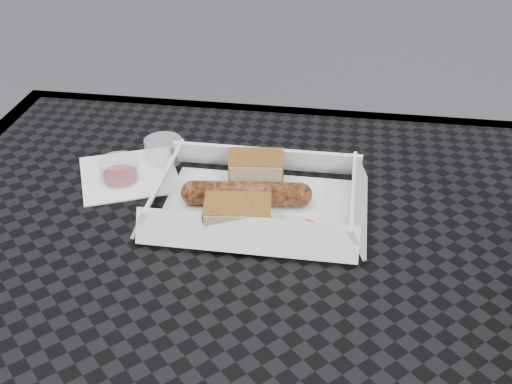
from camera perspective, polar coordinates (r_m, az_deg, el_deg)
patio_table at (r=0.73m, az=-2.62°, el=-11.28°), size 0.80×0.80×0.74m
food_tray at (r=0.76m, az=0.11°, el=-1.37°), size 0.22×0.15×0.00m
bratwurst at (r=0.75m, az=-0.86°, el=-0.15°), size 0.15×0.04×0.03m
bread_near at (r=0.79m, az=0.04°, el=1.85°), size 0.07×0.05×0.04m
bread_far at (r=0.71m, az=-1.64°, el=-2.26°), size 0.08×0.06×0.04m
veg_garnish at (r=0.72m, az=3.35°, el=-3.47°), size 0.03×0.03×0.00m
napkin at (r=0.84m, az=-11.20°, el=1.53°), size 0.16×0.16×0.00m
condiment_cup_sauce at (r=0.82m, az=-12.02°, el=1.86°), size 0.05×0.05×0.03m
condiment_cup_empty at (r=0.86m, az=-8.21°, el=3.73°), size 0.05×0.05×0.03m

